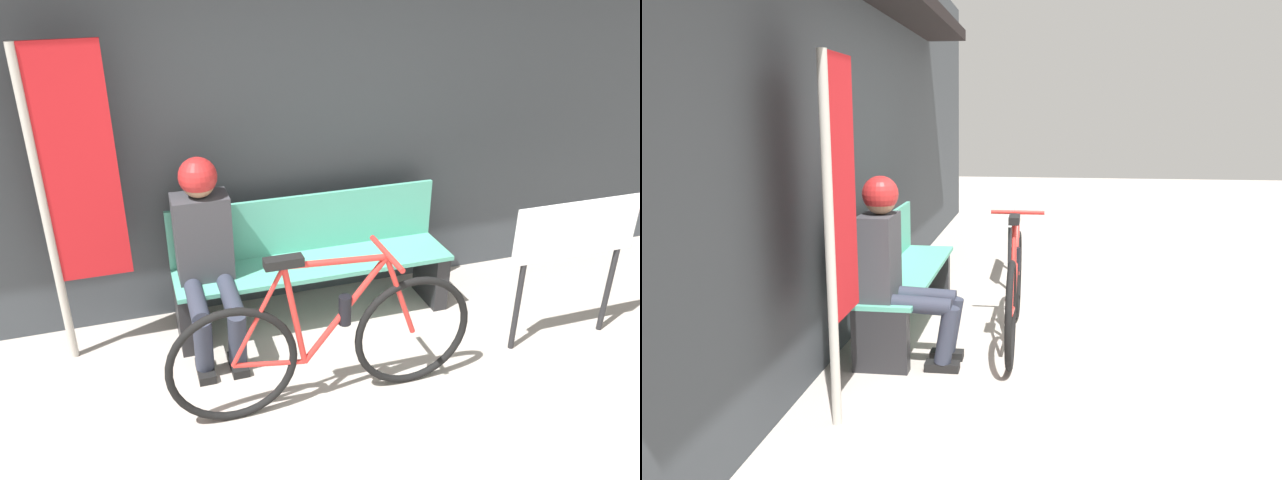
{
  "view_description": "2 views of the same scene",
  "coord_description": "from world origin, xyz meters",
  "views": [
    {
      "loc": [
        -0.75,
        -1.43,
        2.39
      ],
      "look_at": [
        0.18,
        1.48,
        0.88
      ],
      "focal_mm": 35.0,
      "sensor_mm": 36.0,
      "label": 1
    },
    {
      "loc": [
        -4.17,
        1.05,
        1.61
      ],
      "look_at": [
        0.26,
        1.62,
        0.7
      ],
      "focal_mm": 35.0,
      "sensor_mm": 36.0,
      "label": 2
    }
  ],
  "objects": [
    {
      "name": "storefront_wall",
      "position": [
        0.0,
        2.44,
        1.66
      ],
      "size": [
        12.0,
        0.56,
        3.2
      ],
      "color": "#3D4247",
      "rests_on": "ground_plane"
    },
    {
      "name": "park_bench_near",
      "position": [
        0.32,
        2.09,
        0.4
      ],
      "size": [
        1.84,
        0.42,
        0.84
      ],
      "color": "#51A88E",
      "rests_on": "ground_plane"
    },
    {
      "name": "bicycle",
      "position": [
        0.14,
        1.22,
        0.39
      ],
      "size": [
        1.74,
        0.4,
        0.95
      ],
      "color": "black",
      "rests_on": "ground_plane"
    },
    {
      "name": "person_seated",
      "position": [
        -0.39,
        1.97,
        0.7
      ],
      "size": [
        0.34,
        0.65,
        1.23
      ],
      "color": "#2D3342",
      "rests_on": "ground_plane"
    },
    {
      "name": "banner_pole",
      "position": [
        -1.09,
        2.09,
        1.14
      ],
      "size": [
        0.45,
        0.05,
        1.91
      ],
      "color": "#B7B2A8",
      "rests_on": "ground_plane"
    },
    {
      "name": "signboard",
      "position": [
        1.76,
        1.32,
        0.72
      ],
      "size": [
        0.85,
        0.04,
        0.97
      ],
      "color": "#232326",
      "rests_on": "ground_plane"
    }
  ]
}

